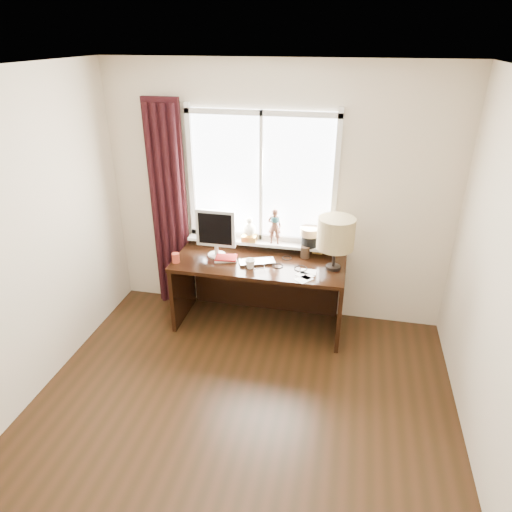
% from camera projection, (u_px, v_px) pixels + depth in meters
% --- Properties ---
extents(floor, '(3.50, 4.00, 0.00)m').
position_uv_depth(floor, '(228.00, 449.00, 3.41)').
color(floor, '#331D0E').
rests_on(floor, ground).
extents(ceiling, '(3.50, 4.00, 0.00)m').
position_uv_depth(ceiling, '(213.00, 77.00, 2.26)').
color(ceiling, white).
rests_on(ceiling, wall_back).
extents(wall_back, '(3.50, 0.00, 2.60)m').
position_uv_depth(wall_back, '(276.00, 198.00, 4.59)').
color(wall_back, beige).
rests_on(wall_back, ground).
extents(laptop, '(0.41, 0.34, 0.03)m').
position_uv_depth(laptop, '(257.00, 262.00, 4.49)').
color(laptop, silver).
rests_on(laptop, desk).
extents(mug, '(0.14, 0.14, 0.10)m').
position_uv_depth(mug, '(250.00, 263.00, 4.38)').
color(mug, white).
rests_on(mug, desk).
extents(red_cup, '(0.07, 0.07, 0.10)m').
position_uv_depth(red_cup, '(176.00, 258.00, 4.49)').
color(red_cup, '#9D311F').
rests_on(red_cup, desk).
extents(window, '(1.52, 0.21, 1.40)m').
position_uv_depth(window, '(263.00, 197.00, 4.56)').
color(window, white).
rests_on(window, ground).
extents(curtain, '(0.38, 0.09, 2.25)m').
position_uv_depth(curtain, '(169.00, 210.00, 4.80)').
color(curtain, black).
rests_on(curtain, floor).
extents(desk, '(1.70, 0.70, 0.75)m').
position_uv_depth(desk, '(261.00, 278.00, 4.72)').
color(desk, black).
rests_on(desk, floor).
extents(monitor, '(0.40, 0.18, 0.49)m').
position_uv_depth(monitor, '(216.00, 230.00, 4.52)').
color(monitor, beige).
rests_on(monitor, desk).
extents(notebook_stack, '(0.26, 0.22, 0.03)m').
position_uv_depth(notebook_stack, '(226.00, 258.00, 4.56)').
color(notebook_stack, beige).
rests_on(notebook_stack, desk).
extents(brush_holder, '(0.09, 0.09, 0.25)m').
position_uv_depth(brush_holder, '(305.00, 252.00, 4.58)').
color(brush_holder, black).
rests_on(brush_holder, desk).
extents(icon_frame, '(0.10, 0.03, 0.13)m').
position_uv_depth(icon_frame, '(317.00, 248.00, 4.65)').
color(icon_frame, gold).
rests_on(icon_frame, desk).
extents(table_lamp, '(0.35, 0.35, 0.52)m').
position_uv_depth(table_lamp, '(336.00, 234.00, 4.23)').
color(table_lamp, black).
rests_on(table_lamp, desk).
extents(loose_papers, '(0.19, 0.30, 0.00)m').
position_uv_depth(loose_papers, '(306.00, 275.00, 4.26)').
color(loose_papers, white).
rests_on(loose_papers, desk).
extents(desk_cables, '(0.37, 0.34, 0.01)m').
position_uv_depth(desk_cables, '(290.00, 265.00, 4.45)').
color(desk_cables, black).
rests_on(desk_cables, desk).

